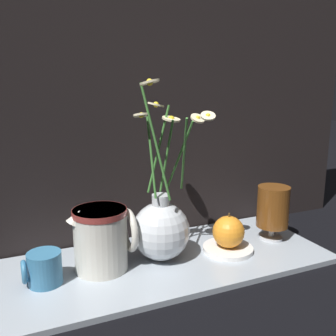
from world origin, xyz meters
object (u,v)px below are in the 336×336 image
at_px(ceramic_pitcher, 102,236).
at_px(yellow_mug, 43,268).
at_px(vase_with_flowers, 161,227).
at_px(tea_glass, 272,207).
at_px(orange_fruit, 228,232).

bearing_deg(ceramic_pitcher, yellow_mug, -174.73).
xyz_separation_m(vase_with_flowers, ceramic_pitcher, (-0.13, 0.00, -0.00)).
bearing_deg(ceramic_pitcher, tea_glass, -1.63).
relative_size(ceramic_pitcher, orange_fruit, 1.74).
bearing_deg(vase_with_flowers, tea_glass, -1.64).
distance_m(yellow_mug, tea_glass, 0.55).
height_order(ceramic_pitcher, orange_fruit, ceramic_pitcher).
height_order(yellow_mug, orange_fruit, orange_fruit).
relative_size(yellow_mug, orange_fruit, 0.92).
distance_m(vase_with_flowers, ceramic_pitcher, 0.13).
xyz_separation_m(vase_with_flowers, orange_fruit, (0.16, -0.03, -0.03)).
xyz_separation_m(tea_glass, orange_fruit, (-0.14, -0.02, -0.03)).
height_order(yellow_mug, tea_glass, tea_glass).
distance_m(vase_with_flowers, orange_fruit, 0.16).
relative_size(ceramic_pitcher, tea_glass, 1.05).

